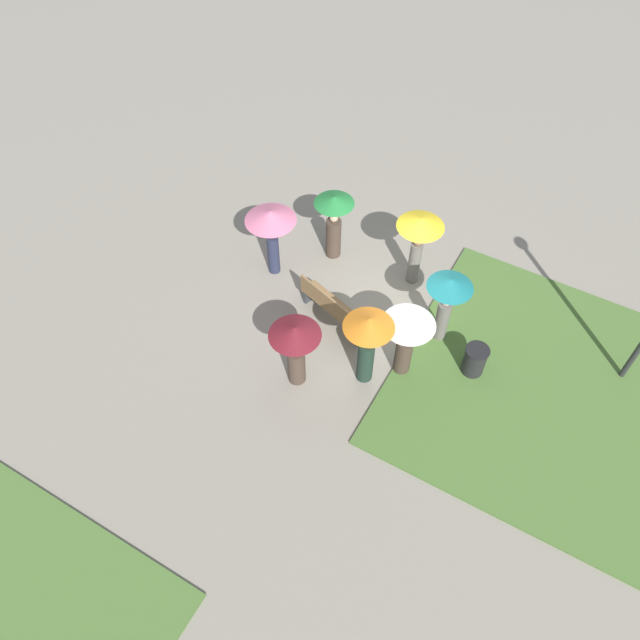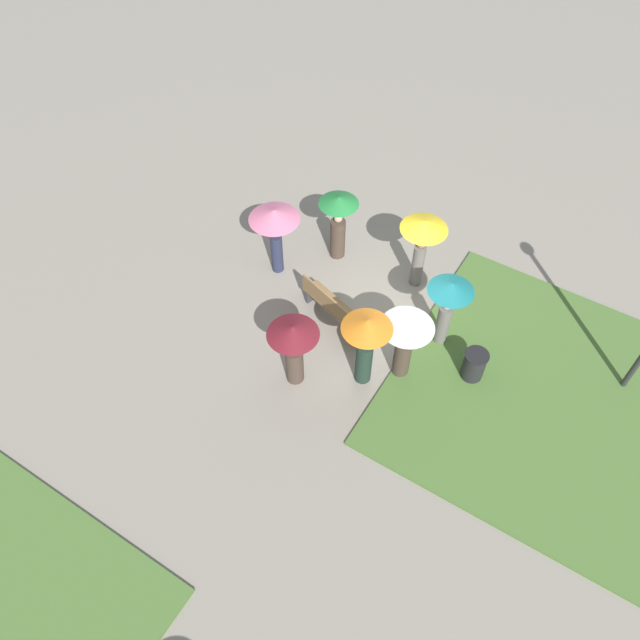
{
  "view_description": "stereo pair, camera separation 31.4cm",
  "coord_description": "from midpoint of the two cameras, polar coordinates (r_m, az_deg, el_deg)",
  "views": [
    {
      "loc": [
        -3.22,
        8.78,
        11.19
      ],
      "look_at": [
        0.9,
        1.54,
        0.76
      ],
      "focal_mm": 35.0,
      "sensor_mm": 36.0,
      "label": 1
    },
    {
      "loc": [
        -3.49,
        8.62,
        11.19
      ],
      "look_at": [
        0.9,
        1.54,
        0.76
      ],
      "focal_mm": 35.0,
      "sensor_mm": 36.0,
      "label": 2
    }
  ],
  "objects": [
    {
      "name": "crowd_person_green",
      "position": [
        14.93,
        2.29,
        9.23
      ],
      "size": [
        0.95,
        0.95,
        1.84
      ],
      "rotation": [
        0.0,
        0.0,
        5.52
      ],
      "color": "#47382D",
      "rests_on": "ground_plane"
    },
    {
      "name": "crowd_person_orange",
      "position": [
        12.3,
        4.96,
        -1.7
      ],
      "size": [
        1.02,
        1.02,
        1.96
      ],
      "rotation": [
        0.0,
        0.0,
        2.38
      ],
      "color": "#1E3328",
      "rests_on": "ground_plane"
    },
    {
      "name": "crowd_person_pink",
      "position": [
        14.34,
        -3.53,
        8.86
      ],
      "size": [
        1.18,
        1.18,
        1.9
      ],
      "rotation": [
        0.0,
        0.0,
        1.05
      ],
      "color": "#282D47",
      "rests_on": "ground_plane"
    },
    {
      "name": "crowd_person_maroon",
      "position": [
        12.38,
        -1.71,
        -2.12
      ],
      "size": [
        1.06,
        1.06,
        1.76
      ],
      "rotation": [
        0.0,
        0.0,
        2.48
      ],
      "color": "#47382D",
      "rests_on": "ground_plane"
    },
    {
      "name": "lawn_patch_near",
      "position": [
        14.07,
        25.3,
        -8.77
      ],
      "size": [
        8.6,
        6.25,
        0.06
      ],
      "color": "#4C7033",
      "rests_on": "ground_plane"
    },
    {
      "name": "trash_bin",
      "position": [
        13.52,
        14.53,
        -4.07
      ],
      "size": [
        0.51,
        0.51,
        0.79
      ],
      "color": "#232326",
      "rests_on": "ground_plane"
    },
    {
      "name": "park_bench",
      "position": [
        13.93,
        1.99,
        1.06
      ],
      "size": [
        1.93,
        0.96,
        0.9
      ],
      "rotation": [
        0.0,
        0.0,
        -0.3
      ],
      "color": "brown",
      "rests_on": "ground_plane"
    },
    {
      "name": "crowd_person_teal",
      "position": [
        13.18,
        12.34,
        1.82
      ],
      "size": [
        0.97,
        0.97,
        1.91
      ],
      "rotation": [
        0.0,
        0.0,
        0.25
      ],
      "color": "slate",
      "rests_on": "ground_plane"
    },
    {
      "name": "crowd_person_white",
      "position": [
        12.6,
        8.54,
        -1.54
      ],
      "size": [
        1.09,
        1.09,
        1.77
      ],
      "rotation": [
        0.0,
        0.0,
        1.72
      ],
      "color": "#47382D",
      "rests_on": "ground_plane"
    },
    {
      "name": "crowd_person_yellow",
      "position": [
        14.22,
        9.99,
        7.48
      ],
      "size": [
        1.07,
        1.07,
        1.96
      ],
      "rotation": [
        0.0,
        0.0,
        0.03
      ],
      "color": "slate",
      "rests_on": "ground_plane"
    },
    {
      "name": "ground_plane",
      "position": [
        14.57,
        6.83,
        0.68
      ],
      "size": [
        90.0,
        90.0,
        0.0
      ],
      "primitive_type": "plane",
      "color": "gray"
    }
  ]
}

